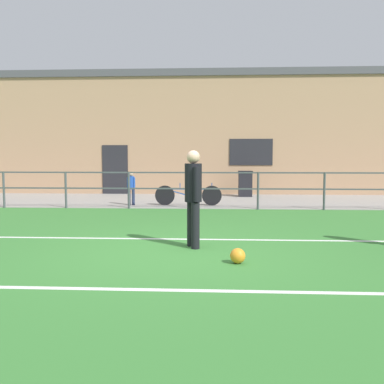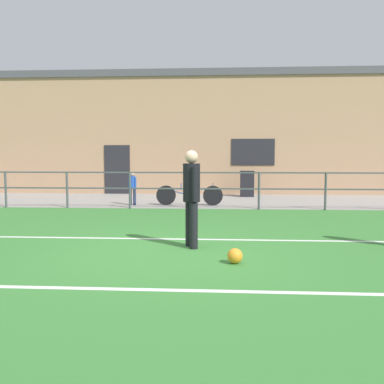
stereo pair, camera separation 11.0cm
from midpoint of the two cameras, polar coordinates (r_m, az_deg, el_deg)
ground at (r=7.46m, az=-2.81°, el=-8.06°), size 60.00×44.00×0.04m
field_line_touchline at (r=8.55m, az=-2.01°, el=-6.24°), size 36.00×0.11×0.00m
field_line_hash at (r=5.43m, az=-5.20°, el=-12.77°), size 36.00×0.11×0.00m
pavement_strip at (r=15.83m, az=0.41°, el=-1.12°), size 48.00×5.00×0.02m
perimeter_fence at (r=13.28m, az=-0.12°, el=0.94°), size 36.07×0.07×1.15m
clubhouse_facade at (r=19.47m, az=0.94°, el=7.75°), size 28.00×2.56×5.27m
player_goalkeeper at (r=7.67m, az=-0.25°, el=-0.08°), size 0.30×0.45×1.74m
soccer_ball_match at (r=6.67m, az=5.60°, el=-8.40°), size 0.24×0.24×0.24m
spectator_child at (r=14.35m, az=-8.28°, el=0.78°), size 0.29×0.19×1.10m
bicycle_parked_1 at (r=14.15m, az=-0.74°, el=-0.40°), size 2.20×0.04×0.74m
trash_bin_0 at (r=17.33m, az=6.88°, el=1.11°), size 0.56×0.48×1.03m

